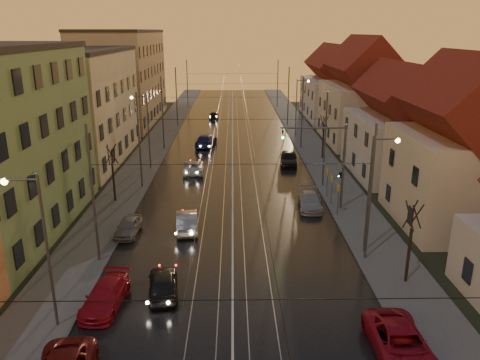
{
  "coord_description": "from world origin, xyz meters",
  "views": [
    {
      "loc": [
        0.07,
        -18.28,
        14.22
      ],
      "look_at": [
        0.63,
        19.06,
        2.27
      ],
      "focal_mm": 35.0,
      "sensor_mm": 36.0,
      "label": 1
    }
  ],
  "objects_px": {
    "street_lamp_3": "(299,102)",
    "parked_right_0": "(401,344)",
    "driving_car_3": "(206,140)",
    "parked_right_2": "(289,158)",
    "driving_car_1": "(187,221)",
    "driving_car_2": "(193,167)",
    "driving_car_4": "(214,115)",
    "parked_right_1": "(310,201)",
    "parked_left_2": "(105,296)",
    "parked_left_3": "(128,226)",
    "street_lamp_1": "(374,184)",
    "traffic_light_mast": "(332,156)",
    "driving_car_0": "(163,283)",
    "street_lamp_0": "(39,238)",
    "street_lamp_2": "(145,125)"
  },
  "relations": [
    {
      "from": "street_lamp_3",
      "to": "parked_right_0",
      "type": "height_order",
      "value": "street_lamp_3"
    },
    {
      "from": "driving_car_3",
      "to": "parked_right_2",
      "type": "bearing_deg",
      "value": 144.52
    },
    {
      "from": "driving_car_1",
      "to": "driving_car_2",
      "type": "xyz_separation_m",
      "value": [
        -0.68,
        14.84,
        -0.09
      ]
    },
    {
      "from": "driving_car_4",
      "to": "parked_right_1",
      "type": "bearing_deg",
      "value": 103.59
    },
    {
      "from": "parked_left_2",
      "to": "parked_left_3",
      "type": "height_order",
      "value": "parked_left_2"
    },
    {
      "from": "street_lamp_3",
      "to": "parked_right_1",
      "type": "height_order",
      "value": "street_lamp_3"
    },
    {
      "from": "street_lamp_1",
      "to": "driving_car_2",
      "type": "distance_m",
      "value": 23.34
    },
    {
      "from": "driving_car_4",
      "to": "parked_left_3",
      "type": "distance_m",
      "value": 47.17
    },
    {
      "from": "traffic_light_mast",
      "to": "driving_car_0",
      "type": "relative_size",
      "value": 1.78
    },
    {
      "from": "parked_right_1",
      "to": "street_lamp_0",
      "type": "bearing_deg",
      "value": -129.41
    },
    {
      "from": "street_lamp_1",
      "to": "driving_car_4",
      "type": "distance_m",
      "value": 51.86
    },
    {
      "from": "parked_left_2",
      "to": "parked_right_2",
      "type": "xyz_separation_m",
      "value": [
        13.04,
        27.78,
        0.13
      ]
    },
    {
      "from": "driving_car_2",
      "to": "street_lamp_3",
      "type": "bearing_deg",
      "value": -130.55
    },
    {
      "from": "driving_car_1",
      "to": "street_lamp_0",
      "type": "bearing_deg",
      "value": 57.82
    },
    {
      "from": "street_lamp_0",
      "to": "driving_car_1",
      "type": "height_order",
      "value": "street_lamp_0"
    },
    {
      "from": "street_lamp_1",
      "to": "parked_right_2",
      "type": "xyz_separation_m",
      "value": [
        -2.9,
        21.57,
        -4.11
      ]
    },
    {
      "from": "parked_right_0",
      "to": "parked_left_2",
      "type": "bearing_deg",
      "value": 162.54
    },
    {
      "from": "street_lamp_3",
      "to": "driving_car_1",
      "type": "distance_m",
      "value": 34.68
    },
    {
      "from": "driving_car_0",
      "to": "parked_right_0",
      "type": "bearing_deg",
      "value": 146.2
    },
    {
      "from": "street_lamp_2",
      "to": "driving_car_2",
      "type": "bearing_deg",
      "value": -13.84
    },
    {
      "from": "traffic_light_mast",
      "to": "driving_car_2",
      "type": "distance_m",
      "value": 16.68
    },
    {
      "from": "parked_left_3",
      "to": "driving_car_0",
      "type": "bearing_deg",
      "value": -63.09
    },
    {
      "from": "street_lamp_0",
      "to": "parked_right_1",
      "type": "xyz_separation_m",
      "value": [
        15.59,
        16.36,
        -4.23
      ]
    },
    {
      "from": "traffic_light_mast",
      "to": "parked_right_1",
      "type": "bearing_deg",
      "value": 166.54
    },
    {
      "from": "driving_car_1",
      "to": "parked_left_2",
      "type": "xyz_separation_m",
      "value": [
        -3.42,
        -10.14,
        -0.08
      ]
    },
    {
      "from": "parked_left_2",
      "to": "driving_car_0",
      "type": "bearing_deg",
      "value": 28.13
    },
    {
      "from": "driving_car_2",
      "to": "parked_left_2",
      "type": "relative_size",
      "value": 1.03
    },
    {
      "from": "street_lamp_2",
      "to": "street_lamp_3",
      "type": "xyz_separation_m",
      "value": [
        18.21,
        16.0,
        0.0
      ]
    },
    {
      "from": "driving_car_4",
      "to": "parked_right_1",
      "type": "relative_size",
      "value": 0.8
    },
    {
      "from": "street_lamp_0",
      "to": "traffic_light_mast",
      "type": "xyz_separation_m",
      "value": [
        17.1,
        16.0,
        -0.29
      ]
    },
    {
      "from": "driving_car_2",
      "to": "parked_left_3",
      "type": "height_order",
      "value": "driving_car_2"
    },
    {
      "from": "street_lamp_2",
      "to": "parked_right_2",
      "type": "bearing_deg",
      "value": 5.85
    },
    {
      "from": "driving_car_1",
      "to": "parked_right_0",
      "type": "distance_m",
      "value": 18.23
    },
    {
      "from": "street_lamp_3",
      "to": "parked_right_1",
      "type": "xyz_separation_m",
      "value": [
        -2.62,
        -27.64,
        -4.23
      ]
    },
    {
      "from": "street_lamp_2",
      "to": "parked_left_3",
      "type": "xyz_separation_m",
      "value": [
        1.5,
        -16.76,
        -4.27
      ]
    },
    {
      "from": "driving_car_1",
      "to": "driving_car_4",
      "type": "xyz_separation_m",
      "value": [
        0.23,
        46.28,
        -0.1
      ]
    },
    {
      "from": "street_lamp_2",
      "to": "parked_right_0",
      "type": "relative_size",
      "value": 1.54
    },
    {
      "from": "driving_car_0",
      "to": "parked_left_2",
      "type": "bearing_deg",
      "value": 15.17
    },
    {
      "from": "driving_car_3",
      "to": "parked_right_2",
      "type": "xyz_separation_m",
      "value": [
        9.63,
        -8.9,
        -0.01
      ]
    },
    {
      "from": "street_lamp_3",
      "to": "driving_car_0",
      "type": "xyz_separation_m",
      "value": [
        -13.02,
        -40.97,
        -4.2
      ]
    },
    {
      "from": "driving_car_4",
      "to": "parked_right_0",
      "type": "xyz_separation_m",
      "value": [
        10.79,
        -60.79,
        0.11
      ]
    },
    {
      "from": "street_lamp_2",
      "to": "driving_car_3",
      "type": "height_order",
      "value": "street_lamp_2"
    },
    {
      "from": "street_lamp_2",
      "to": "driving_car_3",
      "type": "relative_size",
      "value": 1.48
    },
    {
      "from": "driving_car_2",
      "to": "parked_right_0",
      "type": "height_order",
      "value": "parked_right_0"
    },
    {
      "from": "driving_car_0",
      "to": "driving_car_1",
      "type": "height_order",
      "value": "driving_car_1"
    },
    {
      "from": "street_lamp_1",
      "to": "parked_left_3",
      "type": "bearing_deg",
      "value": 169.04
    },
    {
      "from": "street_lamp_2",
      "to": "driving_car_4",
      "type": "bearing_deg",
      "value": 78.93
    },
    {
      "from": "driving_car_4",
      "to": "street_lamp_2",
      "type": "bearing_deg",
      "value": 79.49
    },
    {
      "from": "driving_car_0",
      "to": "driving_car_1",
      "type": "relative_size",
      "value": 0.93
    },
    {
      "from": "street_lamp_0",
      "to": "parked_left_3",
      "type": "height_order",
      "value": "street_lamp_0"
    }
  ]
}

